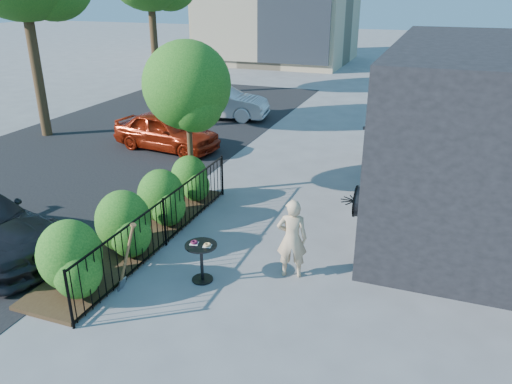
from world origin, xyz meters
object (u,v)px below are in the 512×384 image
at_px(car_silver, 218,102).
at_px(shovel, 126,261).
at_px(patio_tree, 189,91).
at_px(car_red, 166,131).
at_px(woman, 292,239).
at_px(cafe_table, 201,256).

bearing_deg(car_silver, shovel, -170.67).
relative_size(patio_tree, car_red, 1.06).
bearing_deg(woman, car_red, -59.08).
relative_size(shovel, car_silver, 0.35).
bearing_deg(car_silver, patio_tree, -167.95).
bearing_deg(shovel, car_silver, 107.08).
distance_m(woman, shovel, 3.05).
relative_size(cafe_table, shovel, 0.56).
relative_size(patio_tree, shovel, 2.73).
distance_m(cafe_table, car_red, 8.46).
height_order(woman, car_red, woman).
xyz_separation_m(woman, car_red, (-6.26, 6.24, -0.15)).
distance_m(shovel, car_silver, 12.94).
height_order(shovel, car_red, shovel).
bearing_deg(car_red, patio_tree, -133.29).
height_order(cafe_table, car_red, car_red).
xyz_separation_m(car_red, car_silver, (-0.15, 4.57, 0.05)).
height_order(shovel, car_silver, shovel).
relative_size(patio_tree, woman, 2.49).
relative_size(patio_tree, car_silver, 0.94).
height_order(woman, car_silver, woman).
bearing_deg(car_silver, woman, -157.06).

